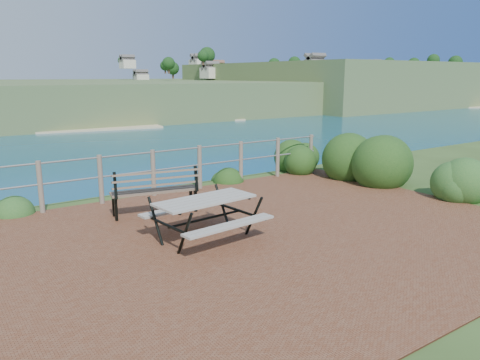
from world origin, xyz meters
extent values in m
cube|color=brown|center=(0.00, 0.00, 0.00)|extent=(10.00, 7.00, 0.12)
cylinder|color=#6B5B4C|center=(-2.30, 3.35, 0.52)|extent=(0.10, 0.10, 1.00)
cylinder|color=#6B5B4C|center=(-1.15, 3.35, 0.52)|extent=(0.10, 0.10, 1.00)
cylinder|color=#6B5B4C|center=(0.00, 3.35, 0.52)|extent=(0.10, 0.10, 1.00)
cylinder|color=#6B5B4C|center=(1.15, 3.35, 0.52)|extent=(0.10, 0.10, 1.00)
cylinder|color=#6B5B4C|center=(2.30, 3.35, 0.52)|extent=(0.10, 0.10, 1.00)
cylinder|color=#6B5B4C|center=(3.45, 3.35, 0.52)|extent=(0.10, 0.10, 1.00)
cylinder|color=#6B5B4C|center=(4.60, 3.35, 0.52)|extent=(0.10, 0.10, 1.00)
cylinder|color=slate|center=(0.00, 3.35, 0.97)|extent=(9.40, 0.04, 0.04)
cylinder|color=slate|center=(0.00, 3.35, 0.57)|extent=(9.40, 0.04, 0.04)
cube|color=#446432|center=(140.00, 210.00, -6.00)|extent=(260.00, 180.00, 12.00)
cube|color=#446432|center=(200.00, 170.00, -2.00)|extent=(160.00, 120.00, 20.00)
cube|color=beige|center=(130.00, 125.00, -11.75)|extent=(209.53, 114.73, 0.50)
cube|color=#A39F92|center=(-0.50, 0.29, 0.67)|extent=(1.64, 0.80, 0.04)
cube|color=#A39F92|center=(-0.50, 0.29, 0.41)|extent=(1.60, 0.38, 0.04)
cube|color=#A39F92|center=(-0.50, 0.29, 0.41)|extent=(1.60, 0.38, 0.04)
cylinder|color=black|center=(-0.50, 0.29, 0.36)|extent=(1.36, 0.17, 0.04)
cube|color=brown|center=(-0.56, 2.05, 0.46)|extent=(1.66, 0.72, 0.04)
cube|color=brown|center=(-0.56, 2.05, 0.74)|extent=(1.60, 0.44, 0.37)
cube|color=black|center=(-0.56, 2.05, 0.24)|extent=(0.06, 0.07, 0.44)
cube|color=black|center=(-0.56, 2.05, 0.24)|extent=(0.06, 0.07, 0.44)
cube|color=black|center=(-0.56, 2.05, 0.24)|extent=(0.06, 0.07, 0.44)
cube|color=black|center=(-0.56, 2.05, 0.24)|extent=(0.06, 0.07, 0.44)
ellipsoid|color=#123A12|center=(5.07, 1.69, 0.00)|extent=(1.64, 1.64, 2.33)
ellipsoid|color=#205622|center=(5.32, -0.66, 0.00)|extent=(1.04, 1.04, 1.49)
ellipsoid|color=#123A12|center=(4.52, 3.65, 0.00)|extent=(1.12, 1.12, 1.60)
ellipsoid|color=#205622|center=(-2.92, 3.69, 0.00)|extent=(0.76, 0.76, 0.50)
ellipsoid|color=#123A12|center=(2.15, 3.71, 0.00)|extent=(0.76, 0.76, 0.49)
camera|label=1|loc=(-4.07, -5.83, 2.58)|focal=35.00mm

